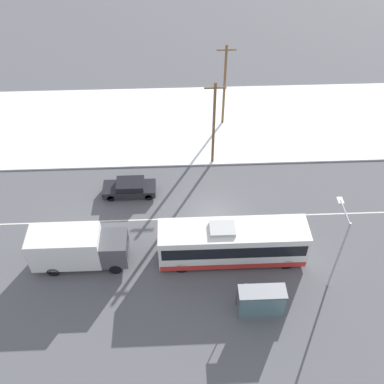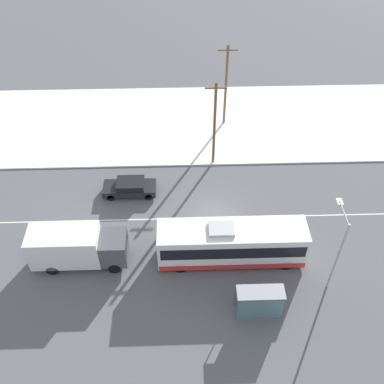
{
  "view_description": "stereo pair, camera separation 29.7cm",
  "coord_description": "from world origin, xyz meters",
  "px_view_note": "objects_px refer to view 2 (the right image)",
  "views": [
    {
      "loc": [
        -2.82,
        -24.6,
        27.08
      ],
      "look_at": [
        -1.71,
        1.63,
        1.4
      ],
      "focal_mm": 42.0,
      "sensor_mm": 36.0,
      "label": 1
    },
    {
      "loc": [
        -2.52,
        -24.61,
        27.08
      ],
      "look_at": [
        -1.71,
        1.63,
        1.4
      ],
      "focal_mm": 42.0,
      "sensor_mm": 36.0,
      "label": 2
    }
  ],
  "objects_px": {
    "streetlamp": "(338,243)",
    "utility_pole_roadside": "(215,124)",
    "pedestrian_at_stop": "(244,289)",
    "city_bus": "(231,243)",
    "utility_pole_snowlot": "(226,85)",
    "box_truck": "(76,247)",
    "sedan_car": "(130,187)",
    "bus_shelter": "(260,302)"
  },
  "relations": [
    {
      "from": "city_bus",
      "to": "sedan_car",
      "type": "height_order",
      "value": "city_bus"
    },
    {
      "from": "box_truck",
      "to": "utility_pole_snowlot",
      "type": "relative_size",
      "value": 0.81
    },
    {
      "from": "pedestrian_at_stop",
      "to": "box_truck",
      "type": "bearing_deg",
      "value": 163.74
    },
    {
      "from": "bus_shelter",
      "to": "utility_pole_roadside",
      "type": "relative_size",
      "value": 0.37
    },
    {
      "from": "sedan_car",
      "to": "utility_pole_roadside",
      "type": "height_order",
      "value": "utility_pole_roadside"
    },
    {
      "from": "city_bus",
      "to": "utility_pole_roadside",
      "type": "relative_size",
      "value": 1.28
    },
    {
      "from": "utility_pole_roadside",
      "to": "utility_pole_snowlot",
      "type": "bearing_deg",
      "value": 76.27
    },
    {
      "from": "sedan_car",
      "to": "pedestrian_at_stop",
      "type": "distance_m",
      "value": 13.57
    },
    {
      "from": "city_bus",
      "to": "pedestrian_at_stop",
      "type": "xyz_separation_m",
      "value": [
        0.54,
        -3.46,
        -0.7
      ]
    },
    {
      "from": "sedan_car",
      "to": "utility_pole_snowlot",
      "type": "height_order",
      "value": "utility_pole_snowlot"
    },
    {
      "from": "utility_pole_roadside",
      "to": "city_bus",
      "type": "bearing_deg",
      "value": -86.91
    },
    {
      "from": "streetlamp",
      "to": "utility_pole_roadside",
      "type": "distance_m",
      "value": 15.09
    },
    {
      "from": "utility_pole_snowlot",
      "to": "pedestrian_at_stop",
      "type": "bearing_deg",
      "value": -91.0
    },
    {
      "from": "pedestrian_at_stop",
      "to": "sedan_car",
      "type": "bearing_deg",
      "value": 128.59
    },
    {
      "from": "box_truck",
      "to": "pedestrian_at_stop",
      "type": "height_order",
      "value": "box_truck"
    },
    {
      "from": "pedestrian_at_stop",
      "to": "bus_shelter",
      "type": "xyz_separation_m",
      "value": [
        0.88,
        -1.44,
        0.71
      ]
    },
    {
      "from": "city_bus",
      "to": "utility_pole_snowlot",
      "type": "relative_size",
      "value": 1.25
    },
    {
      "from": "city_bus",
      "to": "utility_pole_roadside",
      "type": "height_order",
      "value": "utility_pole_roadside"
    },
    {
      "from": "pedestrian_at_stop",
      "to": "utility_pole_snowlot",
      "type": "distance_m",
      "value": 20.85
    },
    {
      "from": "streetlamp",
      "to": "utility_pole_snowlot",
      "type": "bearing_deg",
      "value": 106.5
    },
    {
      "from": "streetlamp",
      "to": "utility_pole_roadside",
      "type": "relative_size",
      "value": 0.79
    },
    {
      "from": "box_truck",
      "to": "utility_pole_roadside",
      "type": "xyz_separation_m",
      "value": [
        10.6,
        11.03,
        2.61
      ]
    },
    {
      "from": "box_truck",
      "to": "bus_shelter",
      "type": "distance_m",
      "value": 13.52
    },
    {
      "from": "utility_pole_roadside",
      "to": "pedestrian_at_stop",
      "type": "bearing_deg",
      "value": -85.52
    },
    {
      "from": "city_bus",
      "to": "utility_pole_snowlot",
      "type": "height_order",
      "value": "utility_pole_snowlot"
    },
    {
      "from": "pedestrian_at_stop",
      "to": "utility_pole_snowlot",
      "type": "relative_size",
      "value": 0.19
    },
    {
      "from": "bus_shelter",
      "to": "streetlamp",
      "type": "relative_size",
      "value": 0.47
    },
    {
      "from": "box_truck",
      "to": "utility_pole_snowlot",
      "type": "distance_m",
      "value": 21.14
    },
    {
      "from": "box_truck",
      "to": "streetlamp",
      "type": "distance_m",
      "value": 18.13
    },
    {
      "from": "box_truck",
      "to": "utility_pole_roadside",
      "type": "relative_size",
      "value": 0.83
    },
    {
      "from": "pedestrian_at_stop",
      "to": "utility_pole_roadside",
      "type": "relative_size",
      "value": 0.19
    },
    {
      "from": "streetlamp",
      "to": "city_bus",
      "type": "bearing_deg",
      "value": 161.16
    },
    {
      "from": "bus_shelter",
      "to": "city_bus",
      "type": "bearing_deg",
      "value": 106.13
    },
    {
      "from": "box_truck",
      "to": "pedestrian_at_stop",
      "type": "relative_size",
      "value": 4.37
    },
    {
      "from": "box_truck",
      "to": "streetlamp",
      "type": "bearing_deg",
      "value": -7.1
    },
    {
      "from": "city_bus",
      "to": "box_truck",
      "type": "height_order",
      "value": "city_bus"
    },
    {
      "from": "bus_shelter",
      "to": "box_truck",
      "type": "bearing_deg",
      "value": 158.92
    },
    {
      "from": "city_bus",
      "to": "utility_pole_roadside",
      "type": "bearing_deg",
      "value": 93.09
    },
    {
      "from": "pedestrian_at_stop",
      "to": "streetlamp",
      "type": "height_order",
      "value": "streetlamp"
    },
    {
      "from": "pedestrian_at_stop",
      "to": "city_bus",
      "type": "bearing_deg",
      "value": 98.86
    },
    {
      "from": "streetlamp",
      "to": "utility_pole_roadside",
      "type": "height_order",
      "value": "utility_pole_roadside"
    },
    {
      "from": "bus_shelter",
      "to": "utility_pole_snowlot",
      "type": "relative_size",
      "value": 0.37
    }
  ]
}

